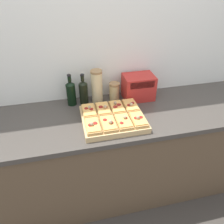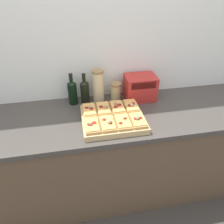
{
  "view_description": "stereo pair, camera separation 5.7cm",
  "coord_description": "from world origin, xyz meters",
  "px_view_note": "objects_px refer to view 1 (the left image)",
  "views": [
    {
      "loc": [
        -0.33,
        -1.05,
        1.87
      ],
      "look_at": [
        -0.03,
        0.26,
        0.95
      ],
      "focal_mm": 35.0,
      "sensor_mm": 36.0,
      "label": 1
    },
    {
      "loc": [
        -0.28,
        -1.06,
        1.87
      ],
      "look_at": [
        -0.03,
        0.26,
        0.95
      ],
      "focal_mm": 35.0,
      "sensor_mm": 36.0,
      "label": 2
    }
  ],
  "objects_px": {
    "wine_bottle": "(83,92)",
    "grain_jar_short": "(114,91)",
    "toaster_oven": "(138,87)",
    "cutting_board": "(113,119)",
    "olive_oil_bottle": "(71,93)",
    "grain_jar_tall": "(97,86)"
  },
  "relations": [
    {
      "from": "cutting_board",
      "to": "grain_jar_tall",
      "type": "relative_size",
      "value": 1.61
    },
    {
      "from": "wine_bottle",
      "to": "olive_oil_bottle",
      "type": "bearing_deg",
      "value": 180.0
    },
    {
      "from": "olive_oil_bottle",
      "to": "grain_jar_tall",
      "type": "xyz_separation_m",
      "value": [
        0.21,
        0.0,
        0.03
      ]
    },
    {
      "from": "grain_jar_tall",
      "to": "grain_jar_short",
      "type": "height_order",
      "value": "grain_jar_tall"
    },
    {
      "from": "cutting_board",
      "to": "toaster_oven",
      "type": "relative_size",
      "value": 1.62
    },
    {
      "from": "olive_oil_bottle",
      "to": "grain_jar_tall",
      "type": "distance_m",
      "value": 0.22
    },
    {
      "from": "olive_oil_bottle",
      "to": "cutting_board",
      "type": "bearing_deg",
      "value": -48.33
    },
    {
      "from": "grain_jar_tall",
      "to": "grain_jar_short",
      "type": "distance_m",
      "value": 0.16
    },
    {
      "from": "grain_jar_short",
      "to": "grain_jar_tall",
      "type": "bearing_deg",
      "value": 180.0
    },
    {
      "from": "wine_bottle",
      "to": "grain_jar_tall",
      "type": "xyz_separation_m",
      "value": [
        0.11,
        0.0,
        0.03
      ]
    },
    {
      "from": "olive_oil_bottle",
      "to": "wine_bottle",
      "type": "bearing_deg",
      "value": 0.0
    },
    {
      "from": "toaster_oven",
      "to": "cutting_board",
      "type": "bearing_deg",
      "value": -135.09
    },
    {
      "from": "wine_bottle",
      "to": "toaster_oven",
      "type": "bearing_deg",
      "value": -2.53
    },
    {
      "from": "grain_jar_tall",
      "to": "grain_jar_short",
      "type": "relative_size",
      "value": 1.83
    },
    {
      "from": "wine_bottle",
      "to": "grain_jar_tall",
      "type": "height_order",
      "value": "grain_jar_tall"
    },
    {
      "from": "olive_oil_bottle",
      "to": "wine_bottle",
      "type": "height_order",
      "value": "olive_oil_bottle"
    },
    {
      "from": "cutting_board",
      "to": "wine_bottle",
      "type": "height_order",
      "value": "wine_bottle"
    },
    {
      "from": "cutting_board",
      "to": "grain_jar_tall",
      "type": "distance_m",
      "value": 0.34
    },
    {
      "from": "cutting_board",
      "to": "grain_jar_short",
      "type": "height_order",
      "value": "grain_jar_short"
    },
    {
      "from": "wine_bottle",
      "to": "grain_jar_short",
      "type": "distance_m",
      "value": 0.26
    },
    {
      "from": "grain_jar_short",
      "to": "toaster_oven",
      "type": "bearing_deg",
      "value": -5.7
    },
    {
      "from": "toaster_oven",
      "to": "olive_oil_bottle",
      "type": "bearing_deg",
      "value": 177.92
    }
  ]
}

